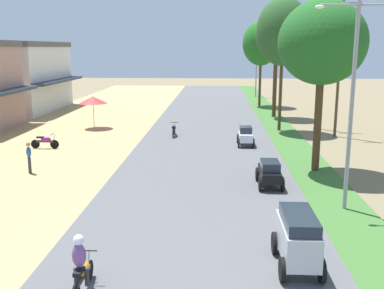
% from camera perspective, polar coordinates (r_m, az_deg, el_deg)
% --- Properties ---
extents(shophouse_far, '(9.91, 11.82, 6.90)m').
position_cam_1_polar(shophouse_far, '(49.73, -21.69, 7.92)').
color(shophouse_far, silver).
rests_on(shophouse_far, ground).
extents(parked_motorbike_third, '(1.80, 0.54, 0.94)m').
position_cam_1_polar(parked_motorbike_third, '(30.17, -17.96, 0.44)').
color(parked_motorbike_third, black).
rests_on(parked_motorbike_third, dirt_shoulder).
extents(vendor_umbrella, '(2.20, 2.20, 2.52)m').
position_cam_1_polar(vendor_umbrella, '(36.60, -12.33, 5.49)').
color(vendor_umbrella, '#99999E').
rests_on(vendor_umbrella, dirt_shoulder).
extents(pedestrian_on_shoulder, '(0.39, 0.43, 1.62)m').
position_cam_1_polar(pedestrian_on_shoulder, '(24.40, -19.79, -1.36)').
color(pedestrian_on_shoulder, '#33333D').
rests_on(pedestrian_on_shoulder, dirt_shoulder).
extents(median_tree_nearest, '(4.37, 4.37, 8.64)m').
position_cam_1_polar(median_tree_nearest, '(23.87, 16.05, 12.16)').
color(median_tree_nearest, '#4C351E').
rests_on(median_tree_nearest, median_strip).
extents(median_tree_second, '(3.94, 3.94, 9.94)m').
position_cam_1_polar(median_tree_second, '(35.29, 11.35, 13.70)').
color(median_tree_second, '#4C351E').
rests_on(median_tree_second, median_strip).
extents(median_tree_third, '(3.93, 3.93, 9.45)m').
position_cam_1_polar(median_tree_third, '(42.27, 10.59, 13.27)').
color(median_tree_third, '#4C351E').
rests_on(median_tree_third, median_strip).
extents(median_tree_fourth, '(3.97, 3.97, 9.11)m').
position_cam_1_polar(median_tree_fourth, '(50.29, 8.68, 12.45)').
color(median_tree_fourth, '#4C351E').
rests_on(median_tree_fourth, median_strip).
extents(streetlamp_near, '(3.16, 0.20, 7.95)m').
position_cam_1_polar(streetlamp_near, '(18.26, 19.51, 6.04)').
color(streetlamp_near, gray).
rests_on(streetlamp_near, median_strip).
extents(streetlamp_mid, '(3.16, 0.20, 7.40)m').
position_cam_1_polar(streetlamp_mid, '(59.80, 8.10, 10.06)').
color(streetlamp_mid, gray).
rests_on(streetlamp_mid, median_strip).
extents(utility_pole_near, '(1.80, 0.20, 9.80)m').
position_cam_1_polar(utility_pole_near, '(34.09, 18.00, 9.42)').
color(utility_pole_near, brown).
rests_on(utility_pole_near, ground).
extents(utility_pole_far, '(1.80, 0.20, 8.79)m').
position_cam_1_polar(utility_pole_far, '(36.94, 15.82, 8.92)').
color(utility_pole_far, brown).
rests_on(utility_pole_far, ground).
extents(car_van_silver, '(1.19, 2.41, 1.67)m').
position_cam_1_polar(car_van_silver, '(13.62, 13.12, -11.20)').
color(car_van_silver, '#B7BCC1').
rests_on(car_van_silver, road_strip).
extents(car_sedan_black, '(1.10, 2.26, 1.19)m').
position_cam_1_polar(car_sedan_black, '(21.16, 9.72, -3.42)').
color(car_sedan_black, black).
rests_on(car_sedan_black, road_strip).
extents(car_hatchback_white, '(1.04, 2.00, 1.23)m').
position_cam_1_polar(car_hatchback_white, '(29.73, 6.74, 1.16)').
color(car_hatchback_white, silver).
rests_on(car_hatchback_white, road_strip).
extents(motorbike_foreground_rider, '(0.54, 1.80, 1.66)m').
position_cam_1_polar(motorbike_foreground_rider, '(12.39, -13.73, -14.54)').
color(motorbike_foreground_rider, black).
rests_on(motorbike_foreground_rider, road_strip).
extents(motorbike_ahead_second, '(0.54, 1.80, 0.94)m').
position_cam_1_polar(motorbike_ahead_second, '(32.70, -2.29, 1.92)').
color(motorbike_ahead_second, black).
rests_on(motorbike_ahead_second, road_strip).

